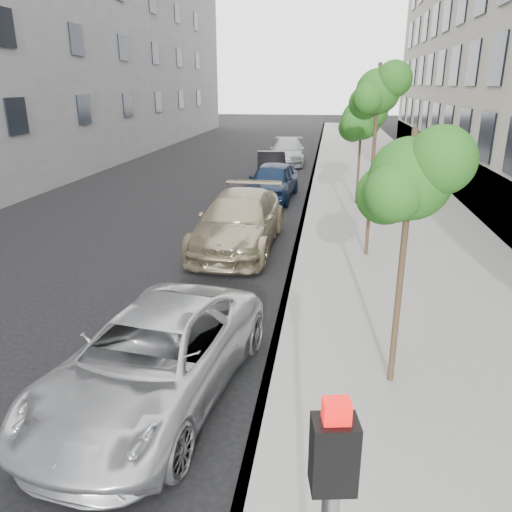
% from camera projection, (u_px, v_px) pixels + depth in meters
% --- Properties ---
extents(ground, '(160.00, 160.00, 0.00)m').
position_uv_depth(ground, '(177.00, 426.00, 7.33)').
color(ground, black).
rests_on(ground, ground).
extents(sidewalk, '(6.40, 72.00, 0.14)m').
position_uv_depth(sidewalk, '(368.00, 169.00, 29.16)').
color(sidewalk, gray).
rests_on(sidewalk, ground).
extents(curb, '(0.15, 72.00, 0.14)m').
position_uv_depth(curb, '(314.00, 168.00, 29.59)').
color(curb, '#9E9B93').
rests_on(curb, ground).
extents(tree_near, '(1.58, 1.38, 4.12)m').
position_uv_depth(tree_near, '(412.00, 179.00, 7.16)').
color(tree_near, '#38281C').
rests_on(tree_near, sidewalk).
extents(tree_mid, '(1.54, 1.34, 5.21)m').
position_uv_depth(tree_mid, '(379.00, 92.00, 12.88)').
color(tree_mid, '#38281C').
rests_on(tree_mid, sidewalk).
extents(tree_far, '(1.85, 1.65, 4.24)m').
position_uv_depth(tree_far, '(362.00, 119.00, 19.32)').
color(tree_far, '#38281C').
rests_on(tree_far, sidewalk).
extents(minivan, '(3.07, 5.39, 1.42)m').
position_uv_depth(minivan, '(153.00, 359.00, 7.78)').
color(minivan, silver).
rests_on(minivan, ground).
extents(suv, '(2.43, 5.70, 1.64)m').
position_uv_depth(suv, '(239.00, 221.00, 15.18)').
color(suv, tan).
rests_on(suv, ground).
extents(sedan_blue, '(2.13, 4.71, 1.57)m').
position_uv_depth(sedan_blue, '(273.00, 181.00, 21.60)').
color(sedan_blue, '#101F38').
rests_on(sedan_blue, ground).
extents(sedan_black, '(2.04, 4.35, 1.38)m').
position_uv_depth(sedan_black, '(271.00, 165.00, 26.39)').
color(sedan_black, black).
rests_on(sedan_black, ground).
extents(sedan_rear, '(2.32, 5.26, 1.50)m').
position_uv_depth(sedan_rear, '(287.00, 152.00, 31.25)').
color(sedan_rear, '#9B9FA3').
rests_on(sedan_rear, ground).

